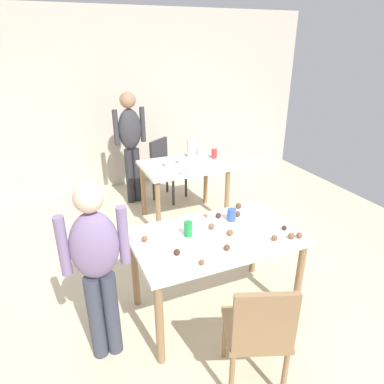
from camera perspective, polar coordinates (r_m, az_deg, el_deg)
name	(u,v)px	position (r m, az deg, el deg)	size (l,w,h in m)	color
ground_plane	(202,313)	(3.17, 1.67, -19.31)	(6.40, 6.40, 0.00)	beige
wall_back	(113,103)	(5.45, -12.92, 14.16)	(6.40, 0.10, 2.60)	#BCB2A3
dining_table_near	(216,245)	(2.81, 3.99, -8.70)	(1.32, 0.78, 0.75)	white
dining_table_far	(184,173)	(4.34, -1.33, 3.21)	(1.03, 0.75, 0.75)	silver
chair_near_table	(259,330)	(2.37, 10.93, -21.50)	(0.52, 0.52, 0.87)	olive
chair_far_table	(165,166)	(5.01, -4.47, 4.35)	(0.56, 0.56, 0.87)	#2D2D33
person_girl_near	(97,262)	(2.42, -15.44, -11.06)	(0.45, 0.22, 1.38)	#383D4C
person_adult_far	(130,139)	(4.81, -10.12, 8.66)	(0.46, 0.24, 1.55)	#28282D
mixing_bowl	(197,223)	(2.85, 0.75, -5.18)	(0.16, 0.16, 0.07)	white
soda_can	(188,229)	(2.72, -0.65, -6.11)	(0.07, 0.07, 0.12)	#198438
fork_near	(255,230)	(2.86, 10.34, -6.18)	(0.17, 0.02, 0.01)	silver
cup_near_0	(232,215)	(2.96, 6.54, -3.76)	(0.07, 0.07, 0.11)	#3351B2
cake_ball_0	(227,247)	(2.57, 5.80, -9.08)	(0.05, 0.05, 0.05)	brown
cake_ball_1	(218,215)	(3.00, 4.37, -3.87)	(0.05, 0.05, 0.05)	#3D2319
cake_ball_2	(291,236)	(2.80, 16.08, -6.96)	(0.05, 0.05, 0.05)	brown
cake_ball_3	(177,252)	(2.51, -2.49, -9.88)	(0.05, 0.05, 0.05)	#3D2319
cake_ball_4	(145,239)	(2.68, -7.82, -7.65)	(0.05, 0.05, 0.05)	brown
cake_ball_5	(205,216)	(2.99, 2.21, -4.03)	(0.04, 0.04, 0.04)	brown
cake_ball_6	(212,226)	(2.83, 3.24, -5.67)	(0.05, 0.05, 0.05)	brown
cake_ball_7	(284,228)	(2.91, 14.98, -5.73)	(0.04, 0.04, 0.04)	#3D2319
cake_ball_8	(299,235)	(2.83, 17.31, -6.83)	(0.05, 0.05, 0.05)	brown
cake_ball_9	(238,214)	(3.04, 7.54, -3.60)	(0.05, 0.05, 0.05)	brown
cake_ball_10	(202,262)	(2.42, 1.62, -11.50)	(0.04, 0.04, 0.04)	brown
cake_ball_11	(275,238)	(2.75, 13.46, -7.37)	(0.05, 0.05, 0.05)	brown
cake_ball_12	(230,233)	(2.75, 6.30, -6.68)	(0.05, 0.05, 0.05)	brown
cake_ball_13	(239,206)	(3.18, 7.71, -2.28)	(0.05, 0.05, 0.05)	brown
pitcher_far	(191,148)	(4.52, -0.09, 7.19)	(0.11, 0.11, 0.24)	white
cup_far_0	(181,160)	(4.30, -1.81, 5.35)	(0.08, 0.08, 0.10)	white
cup_far_1	(168,163)	(4.20, -3.94, 4.79)	(0.09, 0.09, 0.09)	white
cup_far_2	(200,151)	(4.64, 1.33, 6.75)	(0.09, 0.09, 0.10)	white
cup_far_3	(214,154)	(4.52, 3.68, 6.34)	(0.07, 0.07, 0.12)	red
donut_far_0	(192,167)	(4.13, -0.01, 4.10)	(0.13, 0.13, 0.04)	white
donut_far_1	(183,172)	(3.98, -1.48, 3.27)	(0.10, 0.10, 0.03)	pink
donut_far_2	(199,170)	(4.05, 1.13, 3.63)	(0.10, 0.10, 0.03)	white
donut_far_3	(177,167)	(4.13, -2.46, 4.08)	(0.13, 0.13, 0.04)	white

